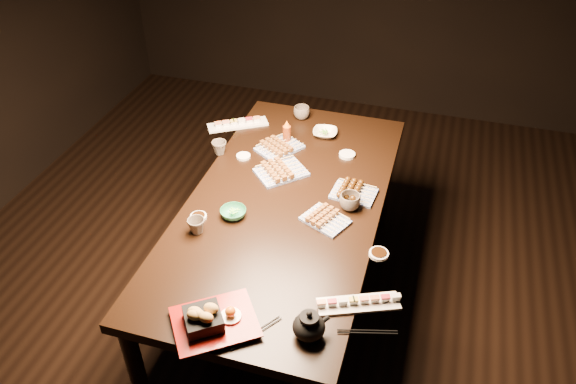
# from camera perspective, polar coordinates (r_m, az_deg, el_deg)

# --- Properties ---
(ground) EXTENTS (5.00, 5.00, 0.00)m
(ground) POSITION_cam_1_polar(r_m,az_deg,el_deg) (3.16, -2.39, -12.22)
(ground) COLOR black
(ground) RESTS_ON ground
(dining_table) EXTENTS (1.40, 1.99, 0.75)m
(dining_table) POSITION_cam_1_polar(r_m,az_deg,el_deg) (2.91, -0.28, -6.75)
(dining_table) COLOR black
(dining_table) RESTS_ON ground
(sushi_platter_near) EXTENTS (0.33, 0.21, 0.04)m
(sushi_platter_near) POSITION_cam_1_polar(r_m,az_deg,el_deg) (2.20, 7.19, -10.97)
(sushi_platter_near) COLOR white
(sushi_platter_near) RESTS_ON dining_table
(sushi_platter_far) EXTENTS (0.34, 0.26, 0.04)m
(sushi_platter_far) POSITION_cam_1_polar(r_m,az_deg,el_deg) (3.24, -5.14, 7.06)
(sushi_platter_far) COLOR white
(sushi_platter_far) RESTS_ON dining_table
(yakitori_plate_center) EXTENTS (0.30, 0.29, 0.06)m
(yakitori_plate_center) POSITION_cam_1_polar(r_m,az_deg,el_deg) (2.82, -0.70, 2.38)
(yakitori_plate_center) COLOR #828EB6
(yakitori_plate_center) RESTS_ON dining_table
(yakitori_plate_right) EXTENTS (0.24, 0.22, 0.05)m
(yakitori_plate_right) POSITION_cam_1_polar(r_m,az_deg,el_deg) (2.54, 3.83, -2.57)
(yakitori_plate_right) COLOR #828EB6
(yakitori_plate_right) RESTS_ON dining_table
(yakitori_plate_left) EXTENTS (0.26, 0.28, 0.06)m
(yakitori_plate_left) POSITION_cam_1_polar(r_m,az_deg,el_deg) (3.01, -0.88, 4.83)
(yakitori_plate_left) COLOR #828EB6
(yakitori_plate_left) RESTS_ON dining_table
(tsukune_plate) EXTENTS (0.22, 0.17, 0.05)m
(tsukune_plate) POSITION_cam_1_polar(r_m,az_deg,el_deg) (2.71, 6.71, 0.15)
(tsukune_plate) COLOR #828EB6
(tsukune_plate) RESTS_ON dining_table
(edamame_bowl_green) EXTENTS (0.12, 0.12, 0.04)m
(edamame_bowl_green) POSITION_cam_1_polar(r_m,az_deg,el_deg) (2.58, -5.58, -2.13)
(edamame_bowl_green) COLOR #297D4E
(edamame_bowl_green) RESTS_ON dining_table
(edamame_bowl_cream) EXTENTS (0.15, 0.15, 0.03)m
(edamame_bowl_cream) POSITION_cam_1_polar(r_m,az_deg,el_deg) (3.14, 3.78, 6.01)
(edamame_bowl_cream) COLOR beige
(edamame_bowl_cream) RESTS_ON dining_table
(tempura_tray) EXTENTS (0.39, 0.37, 0.11)m
(tempura_tray) POSITION_cam_1_polar(r_m,az_deg,el_deg) (2.11, -7.52, -12.34)
(tempura_tray) COLOR black
(tempura_tray) RESTS_ON dining_table
(teacup_near_left) EXTENTS (0.11, 0.11, 0.07)m
(teacup_near_left) POSITION_cam_1_polar(r_m,az_deg,el_deg) (2.50, -9.28, -3.43)
(teacup_near_left) COLOR brown
(teacup_near_left) RESTS_ON dining_table
(teacup_mid_right) EXTENTS (0.14, 0.14, 0.08)m
(teacup_mid_right) POSITION_cam_1_polar(r_m,az_deg,el_deg) (2.61, 6.31, -0.98)
(teacup_mid_right) COLOR brown
(teacup_mid_right) RESTS_ON dining_table
(teacup_far_left) EXTENTS (0.09, 0.09, 0.07)m
(teacup_far_left) POSITION_cam_1_polar(r_m,az_deg,el_deg) (3.00, -6.99, 4.49)
(teacup_far_left) COLOR brown
(teacup_far_left) RESTS_ON dining_table
(teacup_far_right) EXTENTS (0.13, 0.13, 0.07)m
(teacup_far_right) POSITION_cam_1_polar(r_m,az_deg,el_deg) (3.29, 1.39, 8.06)
(teacup_far_right) COLOR brown
(teacup_far_right) RESTS_ON dining_table
(teapot) EXTENTS (0.20, 0.20, 0.12)m
(teapot) POSITION_cam_1_polar(r_m,az_deg,el_deg) (2.06, 2.14, -13.26)
(teapot) COLOR black
(teapot) RESTS_ON dining_table
(condiment_bottle) EXTENTS (0.05, 0.05, 0.14)m
(condiment_bottle) POSITION_cam_1_polar(r_m,az_deg,el_deg) (3.05, -0.12, 6.14)
(condiment_bottle) COLOR maroon
(condiment_bottle) RESTS_ON dining_table
(sauce_dish_west) EXTENTS (0.08, 0.08, 0.01)m
(sauce_dish_west) POSITION_cam_1_polar(r_m,az_deg,el_deg) (2.60, -9.08, -2.49)
(sauce_dish_west) COLOR white
(sauce_dish_west) RESTS_ON dining_table
(sauce_dish_east) EXTENTS (0.12, 0.12, 0.02)m
(sauce_dish_east) POSITION_cam_1_polar(r_m,az_deg,el_deg) (2.99, 6.02, 3.79)
(sauce_dish_east) COLOR white
(sauce_dish_east) RESTS_ON dining_table
(sauce_dish_se) EXTENTS (0.10, 0.10, 0.01)m
(sauce_dish_se) POSITION_cam_1_polar(r_m,az_deg,el_deg) (2.41, 9.20, -6.23)
(sauce_dish_se) COLOR white
(sauce_dish_se) RESTS_ON dining_table
(sauce_dish_nw) EXTENTS (0.08, 0.08, 0.01)m
(sauce_dish_nw) POSITION_cam_1_polar(r_m,az_deg,el_deg) (2.97, -4.56, 3.64)
(sauce_dish_nw) COLOR white
(sauce_dish_nw) RESTS_ON dining_table
(chopsticks_near) EXTENTS (0.14, 0.20, 0.01)m
(chopsticks_near) POSITION_cam_1_polar(r_m,az_deg,el_deg) (2.11, -3.28, -14.06)
(chopsticks_near) COLOR black
(chopsticks_near) RESTS_ON dining_table
(chopsticks_se) EXTENTS (0.22, 0.08, 0.01)m
(chopsticks_se) POSITION_cam_1_polar(r_m,az_deg,el_deg) (2.13, 8.06, -13.91)
(chopsticks_se) COLOR black
(chopsticks_se) RESTS_ON dining_table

